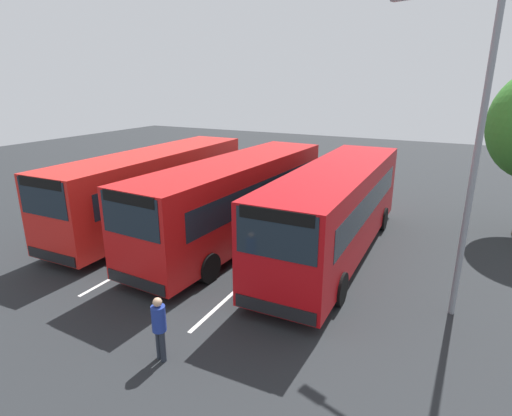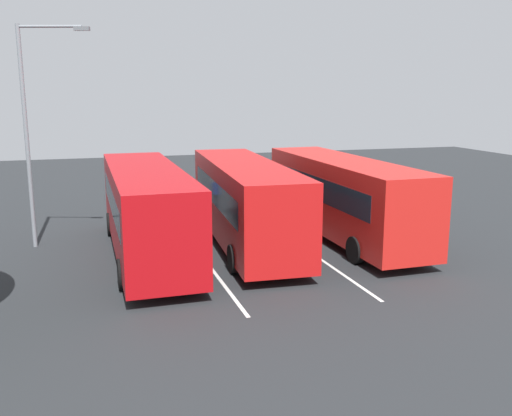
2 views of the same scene
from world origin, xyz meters
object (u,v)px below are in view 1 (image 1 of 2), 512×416
Objects in this scene: bus_far_left at (155,185)px; bus_center_left at (236,198)px; street_lamp at (468,138)px; bus_center_right at (336,208)px; pedestrian at (159,324)px.

bus_center_left is (0.09, 4.13, 0.00)m from bus_far_left.
street_lamp is (1.98, 11.85, 3.01)m from bus_far_left.
bus_center_right is 5.45m from street_lamp.
street_lamp reaches higher than bus_center_right.
bus_center_left is at bearing 3.89° from street_lamp.
bus_center_right is at bearing 91.91° from bus_far_left.
bus_far_left reaches higher than pedestrian.
pedestrian is (7.25, 6.26, -0.86)m from bus_far_left.
street_lamp is (-5.28, 5.59, 3.87)m from pedestrian.
bus_center_left is 1.31× the size of street_lamp.
pedestrian is at bearing -13.35° from bus_center_right.
street_lamp is (2.38, 3.87, 3.01)m from bus_center_right.
bus_center_right is (-0.50, 3.85, 0.00)m from bus_center_left.
bus_far_left is 4.13m from bus_center_left.
bus_center_left reaches higher than pedestrian.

